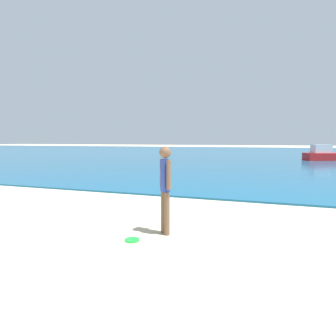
# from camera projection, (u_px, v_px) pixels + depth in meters

# --- Properties ---
(water) EXTENTS (160.00, 60.00, 0.06)m
(water) POSITION_uv_depth(u_px,v_px,m) (237.00, 153.00, 36.33)
(water) COLOR #14567F
(water) RESTS_ON ground
(person_standing) EXTENTS (0.28, 0.29, 1.61)m
(person_standing) POSITION_uv_depth(u_px,v_px,m) (165.00, 185.00, 4.80)
(person_standing) COLOR brown
(person_standing) RESTS_ON ground
(frisbee) EXTENTS (0.25, 0.25, 0.03)m
(frisbee) POSITION_uv_depth(u_px,v_px,m) (132.00, 240.00, 4.55)
(frisbee) COLOR green
(frisbee) RESTS_ON ground
(boat_near) EXTENTS (4.08, 2.42, 1.32)m
(boat_near) POSITION_uv_depth(u_px,v_px,m) (327.00, 155.00, 21.96)
(boat_near) COLOR red
(boat_near) RESTS_ON water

